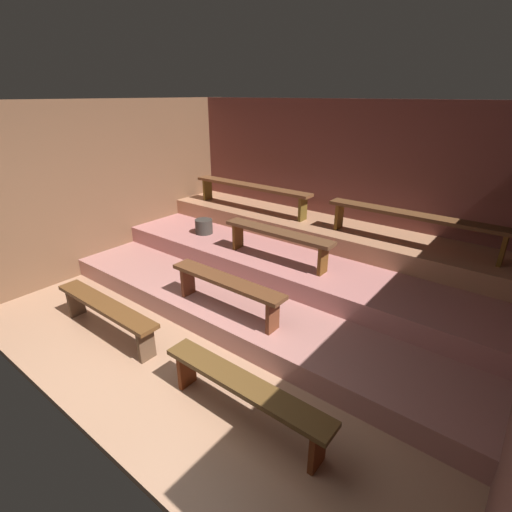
{
  "coord_description": "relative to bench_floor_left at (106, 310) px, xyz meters",
  "views": [
    {
      "loc": [
        2.71,
        -1.39,
        2.71
      ],
      "look_at": [
        -0.3,
        2.46,
        0.6
      ],
      "focal_mm": 26.57,
      "sensor_mm": 36.0,
      "label": 1
    }
  ],
  "objects": [
    {
      "name": "bench_upper_right",
      "position": [
        2.45,
        3.15,
        0.81
      ],
      "size": [
        2.38,
        0.25,
        0.44
      ],
      "color": "#57351D",
      "rests_on": "platform_upper"
    },
    {
      "name": "bench_middle_center",
      "position": [
        0.99,
        2.1,
        0.53
      ],
      "size": [
        1.68,
        0.25,
        0.44
      ],
      "color": "brown",
      "rests_on": "platform_middle"
    },
    {
      "name": "bench_floor_right",
      "position": [
        2.12,
        0.0,
        0.0
      ],
      "size": [
        1.72,
        0.25,
        0.44
      ],
      "color": "brown",
      "rests_on": "ground"
    },
    {
      "name": "bench_lower_center",
      "position": [
        1.05,
        0.97,
        0.26
      ],
      "size": [
        1.6,
        0.25,
        0.44
      ],
      "color": "brown",
      "rests_on": "platform_lower"
    },
    {
      "name": "wall_back",
      "position": [
        1.06,
        3.75,
        0.96
      ],
      "size": [
        6.63,
        0.06,
        2.63
      ],
      "primitive_type": "cube",
      "color": "brown",
      "rests_on": "ground"
    },
    {
      "name": "platform_upper",
      "position": [
        1.06,
        3.24,
        0.31
      ],
      "size": [
        5.83,
        0.97,
        0.27
      ],
      "primitive_type": "cube",
      "color": "#AB7655",
      "rests_on": "platform_middle"
    },
    {
      "name": "platform_middle",
      "position": [
        1.06,
        2.7,
        0.05
      ],
      "size": [
        5.83,
        2.05,
        0.27
      ],
      "primitive_type": "cube",
      "color": "#B16F6A",
      "rests_on": "platform_lower"
    },
    {
      "name": "platform_lower",
      "position": [
        1.06,
        2.19,
        -0.22
      ],
      "size": [
        5.83,
        3.07,
        0.27
      ],
      "primitive_type": "cube",
      "color": "#AA7068",
      "rests_on": "ground"
    },
    {
      "name": "bench_floor_left",
      "position": [
        0.0,
        0.0,
        0.0
      ],
      "size": [
        1.72,
        0.25,
        0.44
      ],
      "color": "#593519",
      "rests_on": "ground"
    },
    {
      "name": "pail_middle",
      "position": [
        -0.62,
        2.26,
        0.3
      ],
      "size": [
        0.29,
        0.29,
        0.24
      ],
      "primitive_type": "cylinder",
      "color": "#332D28",
      "rests_on": "platform_middle"
    },
    {
      "name": "bench_upper_left",
      "position": [
        -0.33,
        3.15,
        0.81
      ],
      "size": [
        2.38,
        0.25,
        0.44
      ],
      "color": "brown",
      "rests_on": "platform_upper"
    },
    {
      "name": "wall_left",
      "position": [
        -1.88,
        1.59,
        0.96
      ],
      "size": [
        0.06,
        5.07,
        2.63
      ],
      "primitive_type": "cube",
      "color": "brown",
      "rests_on": "ground"
    },
    {
      "name": "ground",
      "position": [
        1.06,
        1.59,
        -0.39
      ],
      "size": [
        6.63,
        5.07,
        0.08
      ],
      "primitive_type": "cube",
      "color": "#A77B5D"
    }
  ]
}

